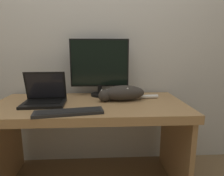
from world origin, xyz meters
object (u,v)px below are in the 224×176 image
Objects in this scene: monitor at (100,66)px; external_keyboard at (69,112)px; laptop at (44,98)px; cat at (122,93)px.

monitor is 0.58m from external_keyboard.
laptop is 0.63× the size of cat.
external_keyboard is 0.90× the size of cat.
external_keyboard is 0.49m from cat.
laptop is at bearing -177.64° from cat.
monitor is 0.53m from laptop.
external_keyboard is (0.22, -0.24, -0.04)m from laptop.
laptop reaches higher than external_keyboard.
monitor is at bearing 58.62° from external_keyboard.
cat is at bearing -43.80° from monitor.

